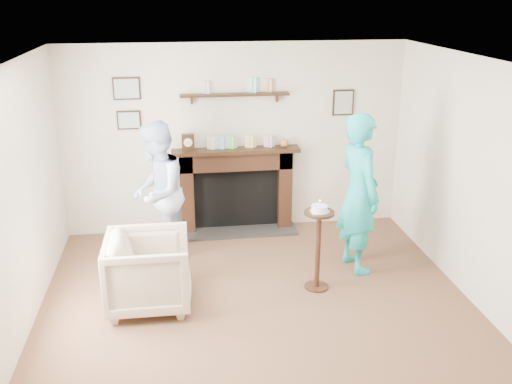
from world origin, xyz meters
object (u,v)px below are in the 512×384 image
man (161,258)px  pedestal_table (318,235)px  armchair (151,304)px  woman (354,267)px

man → pedestal_table: (1.72, -0.97, 0.64)m
armchair → man: bearing=-4.2°
armchair → woman: woman is taller
armchair → woman: 2.43m
man → woman: bearing=87.3°
armchair → pedestal_table: (1.80, 0.11, 0.64)m
woman → pedestal_table: size_ratio=1.79×
pedestal_table → man: bearing=150.4°
armchair → woman: (2.37, 0.53, 0.00)m
man → pedestal_table: bearing=71.4°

